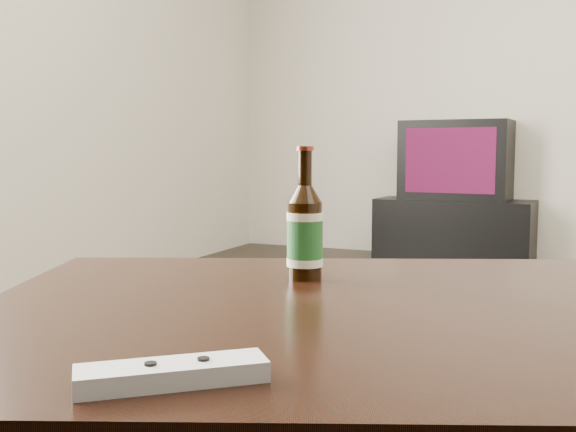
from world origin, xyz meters
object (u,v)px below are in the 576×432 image
at_px(coffee_table, 476,355).
at_px(remote, 172,373).
at_px(tv_stand, 455,229).
at_px(beer_bottle, 305,233).
at_px(tv, 457,160).

bearing_deg(coffee_table, remote, -116.42).
relative_size(tv_stand, beer_bottle, 4.62).
bearing_deg(tv, remote, -80.91).
xyz_separation_m(tv_stand, tv, (-0.00, -0.00, 0.46)).
bearing_deg(tv_stand, beer_bottle, -81.31).
xyz_separation_m(coffee_table, remote, (-0.21, -0.42, 0.08)).
distance_m(beer_bottle, remote, 0.52).
bearing_deg(coffee_table, tv_stand, 99.90).
height_order(coffee_table, beer_bottle, beer_bottle).
height_order(coffee_table, remote, remote).
height_order(tv_stand, tv, tv).
bearing_deg(coffee_table, beer_bottle, 162.98).
relative_size(beer_bottle, remote, 1.34).
distance_m(tv_stand, remote, 4.07).
height_order(beer_bottle, remote, beer_bottle).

